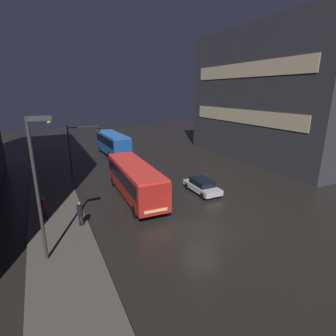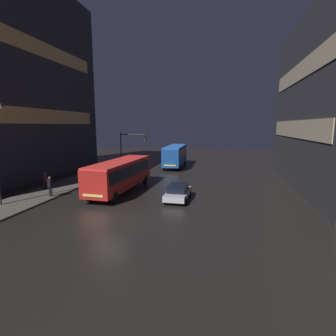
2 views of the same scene
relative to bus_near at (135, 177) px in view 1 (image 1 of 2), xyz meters
The scene contains 10 objects.
ground_plane 8.27m from the bus_near, 74.44° to the right, with size 120.00×120.00×0.00m, color black.
sidewalk_left 7.44m from the bus_near, 161.80° to the left, with size 4.00×48.00×0.15m.
building_right_block 24.23m from the bus_near, 15.42° to the left, with size 10.07×24.05×17.50m.
bus_near is the anchor object (origin of this frame).
bus_far 17.09m from the bus_near, 81.84° to the left, with size 2.83×9.98×3.38m.
car_taxi 6.54m from the bus_near, 15.80° to the right, with size 1.93×4.33×1.36m.
pedestrian_near 7.77m from the bus_near, 169.96° to the right, with size 0.44×0.44×1.75m.
pedestrian_mid 6.53m from the bus_near, 145.83° to the right, with size 0.51×0.51×1.84m.
traffic_light_main 11.38m from the bus_near, 105.04° to the left, with size 3.83×0.35×5.65m.
street_lamp_sidewalk 10.74m from the bus_near, 137.99° to the right, with size 1.25×0.36×8.15m.
Camera 1 is at (-9.40, -13.83, 9.46)m, focal length 28.00 mm.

